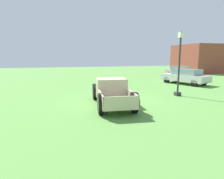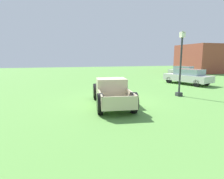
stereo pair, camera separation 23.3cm
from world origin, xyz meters
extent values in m
plane|color=#5B9342|center=(0.00, 0.00, 0.00)|extent=(80.00, 80.00, 0.00)
cube|color=#C6B793|center=(-0.69, -0.25, 0.63)|extent=(1.62, 1.63, 0.53)
cube|color=silver|center=(-1.43, -0.16, 0.63)|extent=(0.22, 1.32, 0.45)
sphere|color=silver|center=(-1.48, -0.75, 0.66)|extent=(0.19, 0.19, 0.19)
sphere|color=silver|center=(-1.33, 0.42, 0.66)|extent=(0.19, 0.19, 0.19)
cube|color=#C6B793|center=(0.66, -0.42, 0.92)|extent=(1.44, 1.76, 1.11)
cube|color=#8C9EA8|center=(0.07, -0.35, 1.17)|extent=(0.21, 1.39, 0.49)
cube|color=#C6B793|center=(2.29, -0.62, 0.42)|extent=(2.21, 1.85, 0.10)
cube|color=#C6B793|center=(2.20, -1.38, 0.73)|extent=(2.03, 0.32, 0.53)
cube|color=#C6B793|center=(2.38, 0.15, 0.73)|extent=(2.03, 0.32, 0.53)
cube|color=#C6B793|center=(3.26, -0.74, 0.73)|extent=(0.27, 1.62, 0.53)
cylinder|color=black|center=(-0.78, -1.06, 0.37)|extent=(0.76, 0.30, 0.74)
cylinder|color=#B7B7BC|center=(-0.78, -1.07, 0.37)|extent=(0.32, 0.27, 0.29)
cylinder|color=black|center=(-0.78, -1.06, 0.55)|extent=(0.95, 0.38, 0.93)
cylinder|color=black|center=(-0.59, 0.55, 0.37)|extent=(0.76, 0.30, 0.74)
cylinder|color=#B7B7BC|center=(-0.59, 0.56, 0.37)|extent=(0.32, 0.27, 0.29)
cylinder|color=black|center=(-0.59, 0.55, 0.55)|extent=(0.95, 0.38, 0.93)
cylinder|color=black|center=(2.43, -1.45, 0.37)|extent=(0.76, 0.30, 0.74)
cylinder|color=#B7B7BC|center=(2.43, -1.46, 0.37)|extent=(0.32, 0.27, 0.29)
cylinder|color=black|center=(2.43, -1.45, 0.55)|extent=(0.95, 0.38, 0.93)
cylinder|color=black|center=(2.63, 0.16, 0.37)|extent=(0.76, 0.30, 0.74)
cylinder|color=#B7B7BC|center=(2.63, 0.17, 0.37)|extent=(0.32, 0.27, 0.29)
cylinder|color=black|center=(2.63, 0.16, 0.55)|extent=(0.95, 0.38, 0.93)
cube|color=silver|center=(-1.46, -0.16, 0.33)|extent=(0.31, 1.76, 0.12)
cube|color=silver|center=(-11.96, 13.61, 0.59)|extent=(4.49, 3.14, 0.57)
cube|color=#7F939E|center=(-12.10, 13.56, 1.13)|extent=(2.69, 2.20, 0.52)
cylinder|color=black|center=(-10.94, 14.85, 0.30)|extent=(0.63, 0.40, 0.60)
cylinder|color=black|center=(-10.37, 13.45, 0.30)|extent=(0.63, 0.40, 0.60)
cylinder|color=black|center=(-13.56, 13.78, 0.30)|extent=(0.63, 0.40, 0.60)
cylinder|color=black|center=(-12.99, 12.38, 0.30)|extent=(0.63, 0.40, 0.60)
cube|color=silver|center=(-5.05, 8.94, 0.64)|extent=(4.86, 3.21, 0.61)
cube|color=#7F939E|center=(-4.90, 8.99, 1.22)|extent=(2.89, 2.28, 0.56)
cylinder|color=black|center=(-6.23, 7.66, 0.33)|extent=(0.69, 0.41, 0.66)
cylinder|color=black|center=(-6.77, 9.22, 0.33)|extent=(0.69, 0.41, 0.66)
cylinder|color=black|center=(-3.33, 8.66, 0.33)|extent=(0.69, 0.41, 0.66)
cylinder|color=black|center=(-3.87, 10.21, 0.33)|extent=(0.69, 0.41, 0.66)
cube|color=#2D2D33|center=(-0.31, 4.71, 0.12)|extent=(0.36, 0.36, 0.25)
cylinder|color=#2D2D33|center=(-0.31, 4.71, 2.09)|extent=(0.12, 0.12, 3.68)
cube|color=#F2EACC|center=(-0.31, 4.71, 4.11)|extent=(0.28, 0.28, 0.36)
cone|color=#2D2D33|center=(-0.31, 4.71, 4.29)|extent=(0.32, 0.32, 0.14)
cube|color=brown|center=(-16.97, 20.24, 2.36)|extent=(7.38, 5.28, 4.73)
camera|label=1|loc=(10.80, -3.45, 2.68)|focal=30.44mm
camera|label=2|loc=(10.87, -3.23, 2.68)|focal=30.44mm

